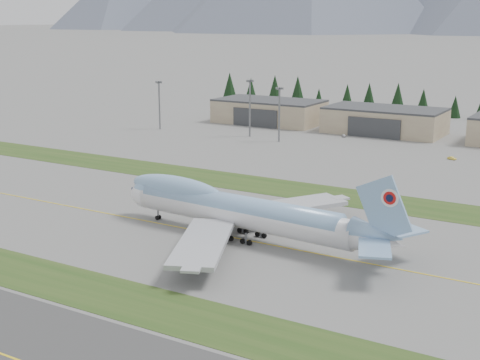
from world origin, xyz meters
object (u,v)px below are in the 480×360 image
Objects in this scene: hangar_left at (269,111)px; service_vehicle_b at (452,160)px; service_vehicle_a at (344,137)px; hangar_center at (385,120)px; boeing_747_freighter at (238,210)px.

hangar_left is 101.28m from service_vehicle_b.
service_vehicle_b is (48.75, -22.89, 0.00)m from service_vehicle_a.
hangar_center reaches higher than service_vehicle_b.
boeing_747_freighter is 150.18m from hangar_center.
boeing_747_freighter is 22.84× the size of service_vehicle_b.
service_vehicle_b is at bearing -46.88° from hangar_center.
service_vehicle_b is at bearing 83.70° from boeing_747_freighter.
hangar_center is at bearing 0.00° from hangar_left.
hangar_center is at bearing 67.34° from service_vehicle_b.
hangar_left is 55.00m from hangar_center.
hangar_left is at bearing 90.73° from service_vehicle_b.
hangar_left is at bearing 120.18° from boeing_747_freighter.
service_vehicle_a is (-11.00, -17.42, -5.39)m from hangar_center.
hangar_left reaches higher than service_vehicle_b.
boeing_747_freighter is 1.50× the size of hangar_left.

